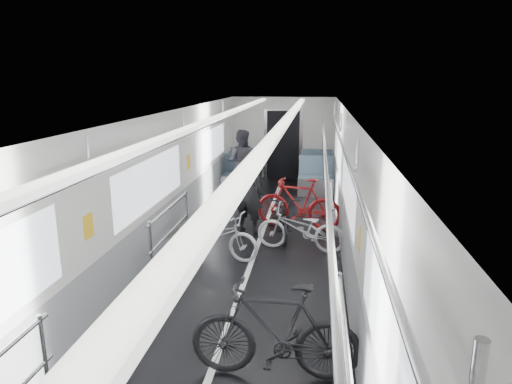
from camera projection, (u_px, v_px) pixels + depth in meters
car_shell at (262, 178)px, 8.53m from camera, size 3.02×14.01×2.41m
bike_left_far at (216, 235)px, 7.59m from camera, size 1.61×0.90×0.80m
bike_right_near at (275, 331)px, 4.51m from camera, size 1.71×0.50×1.02m
bike_right_mid at (300, 229)px, 7.90m from camera, size 1.59×0.73×0.80m
bike_right_far at (299, 203)px, 9.08m from camera, size 1.77×0.79×1.03m
bike_aisle at (283, 215)px, 8.66m from camera, size 0.81×1.64×0.83m
person_standing at (248, 192)px, 8.74m from camera, size 0.69×0.55×1.64m
person_seated at (241, 162)px, 11.74m from camera, size 0.89×0.73×1.67m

